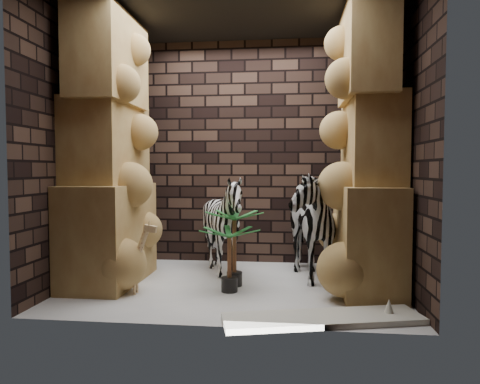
# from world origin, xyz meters

# --- Properties ---
(floor) EXTENTS (3.50, 3.50, 0.00)m
(floor) POSITION_xyz_m (0.00, 0.00, 0.00)
(floor) COLOR silver
(floor) RESTS_ON ground
(ceiling) EXTENTS (3.50, 3.50, 0.00)m
(ceiling) POSITION_xyz_m (0.00, 0.00, 3.00)
(ceiling) COLOR black
(ceiling) RESTS_ON ground
(wall_back) EXTENTS (3.50, 0.00, 3.50)m
(wall_back) POSITION_xyz_m (0.00, 1.25, 1.50)
(wall_back) COLOR black
(wall_back) RESTS_ON ground
(wall_front) EXTENTS (3.50, 0.00, 3.50)m
(wall_front) POSITION_xyz_m (0.00, -1.25, 1.50)
(wall_front) COLOR black
(wall_front) RESTS_ON ground
(wall_left) EXTENTS (0.00, 3.00, 3.00)m
(wall_left) POSITION_xyz_m (-1.75, 0.00, 1.50)
(wall_left) COLOR black
(wall_left) RESTS_ON ground
(wall_right) EXTENTS (0.00, 3.00, 3.00)m
(wall_right) POSITION_xyz_m (1.75, 0.00, 1.50)
(wall_right) COLOR black
(wall_right) RESTS_ON ground
(rock_pillar_left) EXTENTS (0.68, 1.30, 3.00)m
(rock_pillar_left) POSITION_xyz_m (-1.40, 0.00, 1.50)
(rock_pillar_left) COLOR tan
(rock_pillar_left) RESTS_ON floor
(rock_pillar_right) EXTENTS (0.58, 1.25, 3.00)m
(rock_pillar_right) POSITION_xyz_m (1.42, 0.00, 1.50)
(rock_pillar_right) COLOR tan
(rock_pillar_right) RESTS_ON floor
(zebra_right) EXTENTS (0.96, 1.36, 1.46)m
(zebra_right) POSITION_xyz_m (0.75, 0.38, 0.73)
(zebra_right) COLOR white
(zebra_right) RESTS_ON floor
(zebra_left) EXTENTS (1.30, 1.44, 1.08)m
(zebra_left) POSITION_xyz_m (-0.17, 0.44, 0.54)
(zebra_left) COLOR white
(zebra_left) RESTS_ON floor
(giraffe_toy) EXTENTS (0.40, 0.14, 0.77)m
(giraffe_toy) POSITION_xyz_m (-1.05, -0.42, 0.38)
(giraffe_toy) COLOR #E0BD84
(giraffe_toy) RESTS_ON floor
(palm_front) EXTENTS (0.36, 0.36, 0.83)m
(palm_front) POSITION_xyz_m (0.01, 0.00, 0.42)
(palm_front) COLOR #276D3B
(palm_front) RESTS_ON floor
(palm_back) EXTENTS (0.36, 0.36, 0.68)m
(palm_back) POSITION_xyz_m (-0.01, -0.24, 0.34)
(palm_back) COLOR #276D3B
(palm_back) RESTS_ON floor
(surfboard) EXTENTS (1.72, 0.80, 0.05)m
(surfboard) POSITION_xyz_m (0.89, -1.04, 0.03)
(surfboard) COLOR silver
(surfboard) RESTS_ON floor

